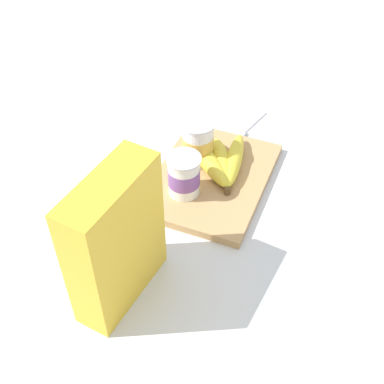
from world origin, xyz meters
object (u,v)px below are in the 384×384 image
(cutting_board, at_px, (211,179))
(yogurt_cup_back, at_px, (198,142))
(spoon, at_px, (247,129))
(cereal_box, at_px, (116,241))
(yogurt_cup_front, at_px, (184,175))
(banana_bunch, at_px, (220,161))

(cutting_board, bearing_deg, yogurt_cup_back, 51.36)
(cutting_board, bearing_deg, spoon, -4.53)
(cereal_box, bearing_deg, spoon, 179.87)
(cereal_box, xyz_separation_m, spoon, (0.51, -0.06, -0.12))
(cereal_box, xyz_separation_m, yogurt_cup_front, (0.25, -0.01, -0.06))
(yogurt_cup_front, bearing_deg, cutting_board, -27.74)
(spoon, bearing_deg, yogurt_cup_front, 169.22)
(cereal_box, bearing_deg, yogurt_cup_back, -173.37)
(cutting_board, xyz_separation_m, banana_bunch, (0.03, -0.01, 0.03))
(yogurt_cup_front, bearing_deg, banana_bunch, -22.87)
(banana_bunch, bearing_deg, cereal_box, 171.25)
(cutting_board, xyz_separation_m, cereal_box, (-0.31, 0.05, 0.12))
(yogurt_cup_front, bearing_deg, cereal_box, 177.29)
(yogurt_cup_front, xyz_separation_m, yogurt_cup_back, (0.10, 0.01, 0.00))
(cutting_board, relative_size, yogurt_cup_front, 3.47)
(cutting_board, bearing_deg, yogurt_cup_front, 152.26)
(banana_bunch, bearing_deg, yogurt_cup_front, 157.13)
(cereal_box, bearing_deg, yogurt_cup_front, -175.91)
(yogurt_cup_front, height_order, yogurt_cup_back, yogurt_cup_back)
(yogurt_cup_back, height_order, spoon, yogurt_cup_back)
(yogurt_cup_front, height_order, spoon, yogurt_cup_front)
(cereal_box, distance_m, spoon, 0.53)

